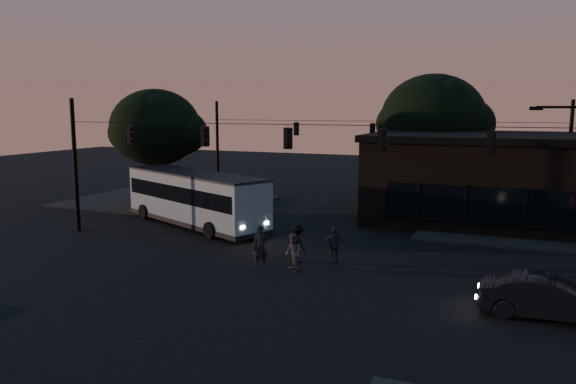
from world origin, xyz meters
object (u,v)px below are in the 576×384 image
at_px(pedestrian_b, 293,253).
at_px(pedestrian_c, 334,246).
at_px(bus, 195,196).
at_px(pedestrian_d, 298,243).
at_px(pedestrian_a, 260,247).
at_px(car, 548,297).
at_px(building, 499,178).

bearing_deg(pedestrian_b, pedestrian_c, 97.74).
distance_m(bus, pedestrian_d, 10.00).
bearing_deg(pedestrian_d, pedestrian_c, -130.85).
relative_size(bus, pedestrian_b, 6.96).
height_order(pedestrian_a, pedestrian_d, pedestrian_a).
bearing_deg(bus, pedestrian_a, -16.45).
relative_size(bus, car, 2.61).
xyz_separation_m(pedestrian_b, pedestrian_d, (-0.35, 1.39, 0.07)).
bearing_deg(bus, pedestrian_c, 0.09).
bearing_deg(pedestrian_c, pedestrian_d, -18.37).
relative_size(building, pedestrian_a, 8.13).
bearing_deg(pedestrian_c, car, 128.81).
bearing_deg(car, pedestrian_a, 81.50).
height_order(building, bus, building).
xyz_separation_m(pedestrian_c, pedestrian_d, (-1.65, -0.32, 0.03)).
xyz_separation_m(building, pedestrian_a, (-9.15, -14.75, -1.76)).
xyz_separation_m(building, pedestrian_b, (-7.64, -14.64, -1.89)).
relative_size(pedestrian_b, pedestrian_c, 0.95).
bearing_deg(car, pedestrian_c, 67.81).
bearing_deg(car, pedestrian_d, 72.68).
bearing_deg(pedestrian_d, pedestrian_b, 142.44).
height_order(bus, car, bus).
xyz_separation_m(pedestrian_b, pedestrian_c, (1.30, 1.70, 0.04)).
xyz_separation_m(car, pedestrian_c, (-8.60, 3.47, 0.14)).
bearing_deg(bus, pedestrian_b, -10.86).
height_order(pedestrian_c, pedestrian_d, pedestrian_d).
height_order(pedestrian_a, pedestrian_b, pedestrian_a).
distance_m(pedestrian_a, pedestrian_b, 1.51).
height_order(bus, pedestrian_b, bus).
distance_m(pedestrian_b, pedestrian_c, 2.14).
height_order(pedestrian_b, pedestrian_c, pedestrian_c).
bearing_deg(car, pedestrian_b, 79.66).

